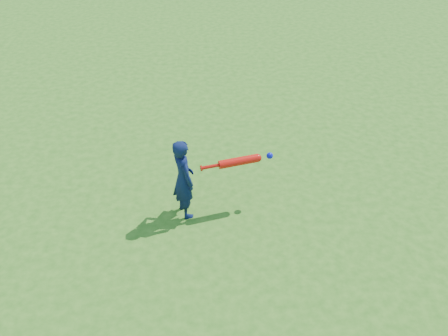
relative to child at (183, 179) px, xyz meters
name	(u,v)px	position (x,y,z in m)	size (l,w,h in m)	color
ground	(240,239)	(0.64, -0.49, -0.52)	(80.00, 80.00, 0.00)	#316D1A
child	(183,179)	(0.00, 0.00, 0.00)	(0.38, 0.25, 1.05)	#0D1840
bat_swing	(242,161)	(0.69, 0.13, 0.15)	(0.88, 0.30, 0.10)	red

